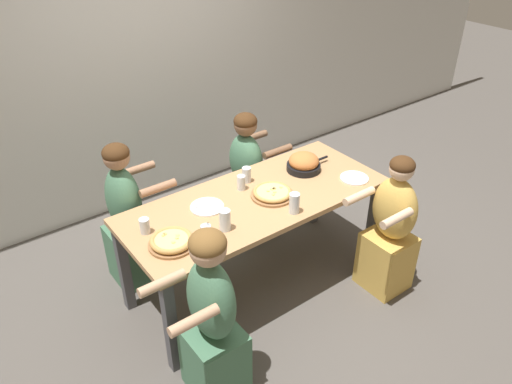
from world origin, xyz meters
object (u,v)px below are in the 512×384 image
object	(u,v)px
pizza_board_main	(172,241)
diner_near_right	(390,232)
empty_plate_a	(354,178)
drinking_glass_e	(294,203)
skillet_bowl	(304,163)
diner_far_midright	(247,179)
cocktail_glass_blue	(206,233)
empty_plate_b	(207,207)
drinking_glass_c	(225,221)
drinking_glass_a	(241,183)
drinking_glass_b	(145,227)
diner_near_left	(212,323)
drinking_glass_d	(247,176)
pizza_board_second	(272,193)
diner_far_left	(128,221)

from	to	relation	value
pizza_board_main	diner_near_right	distance (m)	1.64
empty_plate_a	drinking_glass_e	bearing A→B (deg)	-174.39
skillet_bowl	diner_far_midright	xyz separation A→B (m)	(-0.18, 0.53, -0.34)
empty_plate_a	cocktail_glass_blue	xyz separation A→B (m)	(-1.31, 0.04, 0.04)
empty_plate_b	drinking_glass_e	distance (m)	0.61
drinking_glass_c	drinking_glass_e	world-z (taller)	same
empty_plate_a	cocktail_glass_blue	distance (m)	1.31
cocktail_glass_blue	diner_far_midright	world-z (taller)	diner_far_midright
drinking_glass_a	diner_near_right	distance (m)	1.17
drinking_glass_a	drinking_glass_b	size ratio (longest dim) A/B	1.07
drinking_glass_c	diner_far_midright	distance (m)	1.16
empty_plate_a	drinking_glass_a	distance (m)	0.88
drinking_glass_b	diner_far_midright	distance (m)	1.34
empty_plate_a	empty_plate_b	bearing A→B (deg)	162.94
diner_far_midright	empty_plate_b	bearing A→B (deg)	-53.87
empty_plate_b	diner_near_left	xyz separation A→B (m)	(-0.44, -0.73, -0.24)
drinking_glass_a	cocktail_glass_blue	bearing A→B (deg)	-146.00
empty_plate_b	drinking_glass_e	size ratio (longest dim) A/B	1.61
cocktail_glass_blue	diner_near_right	distance (m)	1.43
pizza_board_main	cocktail_glass_blue	world-z (taller)	cocktail_glass_blue
cocktail_glass_blue	drinking_glass_a	bearing A→B (deg)	34.00
drinking_glass_e	cocktail_glass_blue	bearing A→B (deg)	170.47
drinking_glass_d	diner_near_right	distance (m)	1.15
pizza_board_second	drinking_glass_b	world-z (taller)	drinking_glass_b
empty_plate_b	diner_near_left	distance (m)	0.89
pizza_board_main	diner_near_right	world-z (taller)	diner_near_right
pizza_board_main	drinking_glass_a	size ratio (longest dim) A/B	2.65
drinking_glass_d	drinking_glass_e	size ratio (longest dim) A/B	0.80
diner_near_right	diner_near_left	world-z (taller)	diner_near_left
diner_near_right	diner_far_midright	bearing A→B (deg)	18.35
drinking_glass_a	diner_far_left	distance (m)	0.92
pizza_board_main	drinking_glass_b	size ratio (longest dim) A/B	2.83
drinking_glass_a	drinking_glass_c	bearing A→B (deg)	-137.43
pizza_board_main	drinking_glass_e	bearing A→B (deg)	-11.99
drinking_glass_c	diner_near_right	distance (m)	1.30
drinking_glass_e	diner_far_left	distance (m)	1.30
cocktail_glass_blue	drinking_glass_d	xyz separation A→B (m)	(0.62, 0.42, 0.01)
drinking_glass_c	diner_far_midright	xyz separation A→B (m)	(0.76, 0.81, -0.34)
cocktail_glass_blue	drinking_glass_d	world-z (taller)	cocktail_glass_blue
diner_near_left	diner_far_midright	distance (m)	1.71
pizza_board_main	diner_near_right	bearing A→B (deg)	-18.30
skillet_bowl	empty_plate_b	xyz separation A→B (m)	(-0.89, 0.01, -0.06)
pizza_board_main	empty_plate_b	world-z (taller)	pizza_board_main
cocktail_glass_blue	diner_far_midright	bearing A→B (deg)	42.16
empty_plate_a	diner_near_left	distance (m)	1.62
drinking_glass_b	empty_plate_a	bearing A→B (deg)	-11.95
drinking_glass_c	pizza_board_second	bearing A→B (deg)	14.64
empty_plate_a	drinking_glass_a	bearing A→B (deg)	152.99
skillet_bowl	diner_far_left	xyz separation A→B (m)	(-1.29, 0.53, -0.31)
diner_near_left	diner_far_midright	bearing A→B (deg)	-42.60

